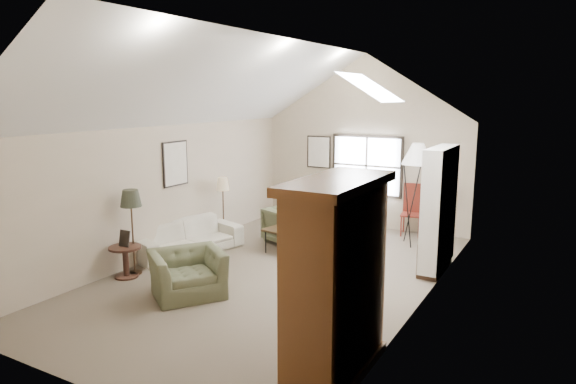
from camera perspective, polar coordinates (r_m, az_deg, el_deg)
The scene contains 18 objects.
room_shell at distance 8.46m, azimuth -1.36°, elevation 11.67°, with size 5.01×8.01×4.00m.
window at distance 12.10m, azimuth 8.74°, elevation 2.92°, with size 1.72×0.08×1.42m, color black.
skylight at distance 8.71m, azimuth 9.29°, elevation 11.59°, with size 0.80×1.20×0.52m, color white, non-canonical shape.
wall_art at distance 11.18m, azimuth -4.52°, elevation 3.81°, with size 1.97×3.71×0.88m.
armoire at distance 5.67m, azimuth 5.36°, elevation -9.62°, with size 0.60×1.50×2.20m, color brown.
tv_alcove at distance 9.29m, azimuth 16.44°, elevation -1.64°, with size 0.32×1.30×2.10m, color white.
media_console at distance 9.50m, azimuth 16.05°, elevation -6.64°, with size 0.34×1.18×0.60m, color #382316.
tv_panel at distance 9.34m, azimuth 16.25°, elevation -3.00°, with size 0.05×0.90×0.55m, color black.
sofa at distance 10.33m, azimuth -11.14°, elevation -4.92°, with size 2.18×0.85×0.64m, color beige.
armchair_near at distance 8.19m, azimuth -11.10°, elevation -8.86°, with size 1.08×0.94×0.70m, color #535C40.
armchair_far at distance 10.82m, azimuth -0.03°, elevation -3.68°, with size 0.80×0.83×0.75m, color #595E42.
coffee_table at distance 10.01m, azimuth -0.02°, elevation -5.65°, with size 0.95×0.53×0.49m, color #392917.
bowl at distance 9.94m, azimuth -0.02°, elevation -4.15°, with size 0.23×0.23×0.06m, color #3E2C19.
side_table at distance 9.24m, azimuth -17.57°, elevation -7.40°, with size 0.55×0.55×0.55m, color #3C2218.
side_chair at distance 11.65m, azimuth 13.59°, elevation -1.96°, with size 0.44×0.44×1.14m, color maroon.
tripod_lamp at distance 10.80m, azimuth 14.01°, elevation -0.21°, with size 0.63×0.63×2.16m, color silver, non-canonical shape.
dark_lamp at distance 9.24m, azimuth -16.88°, elevation -4.21°, with size 0.36×0.36×1.52m, color black, non-canonical shape.
tan_lamp at distance 11.15m, azimuth -7.21°, elevation -1.71°, with size 0.27×0.27×1.36m, color tan, non-canonical shape.
Camera 1 is at (4.33, -7.27, 3.07)m, focal length 32.00 mm.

